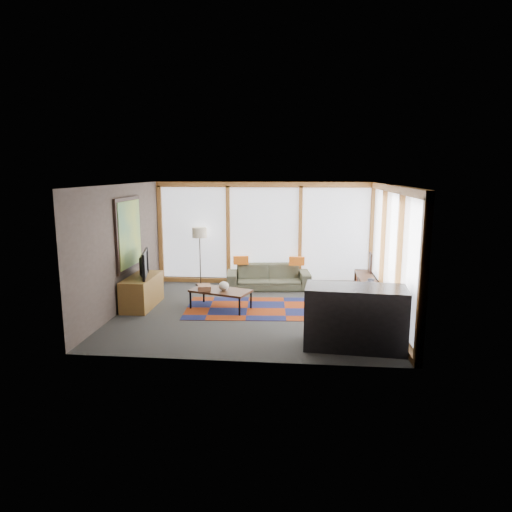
# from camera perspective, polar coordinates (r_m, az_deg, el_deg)

# --- Properties ---
(ground) EXTENTS (5.50, 5.50, 0.00)m
(ground) POSITION_cam_1_polar(r_m,az_deg,el_deg) (9.49, -0.24, -6.99)
(ground) COLOR #292927
(ground) RESTS_ON ground
(room_envelope) EXTENTS (5.52, 5.02, 2.62)m
(room_envelope) POSITION_cam_1_polar(r_m,az_deg,el_deg) (9.66, 3.02, 2.69)
(room_envelope) COLOR #3E342F
(room_envelope) RESTS_ON ground
(rug) EXTENTS (2.68, 1.83, 0.01)m
(rug) POSITION_cam_1_polar(r_m,az_deg,el_deg) (9.71, -1.08, -6.53)
(rug) COLOR maroon
(rug) RESTS_ON ground
(sofa) EXTENTS (2.12, 1.04, 0.60)m
(sofa) POSITION_cam_1_polar(r_m,az_deg,el_deg) (11.25, 1.56, -2.61)
(sofa) COLOR #38392A
(sofa) RESTS_ON ground
(pillow_left) EXTENTS (0.39, 0.19, 0.21)m
(pillow_left) POSITION_cam_1_polar(r_m,az_deg,el_deg) (11.24, -1.90, -0.53)
(pillow_left) COLOR orange
(pillow_left) RESTS_ON sofa
(pillow_right) EXTENTS (0.38, 0.12, 0.21)m
(pillow_right) POSITION_cam_1_polar(r_m,az_deg,el_deg) (11.17, 5.13, -0.63)
(pillow_right) COLOR orange
(pillow_right) RESTS_ON sofa
(floor_lamp) EXTENTS (0.37, 0.37, 1.48)m
(floor_lamp) POSITION_cam_1_polar(r_m,az_deg,el_deg) (11.60, -7.01, -0.05)
(floor_lamp) COLOR #31241A
(floor_lamp) RESTS_ON ground
(coffee_table) EXTENTS (1.37, 0.98, 0.41)m
(coffee_table) POSITION_cam_1_polar(r_m,az_deg,el_deg) (9.66, -4.43, -5.42)
(coffee_table) COLOR #34180E
(coffee_table) RESTS_ON ground
(book_stack) EXTENTS (0.34, 0.38, 0.11)m
(book_stack) POSITION_cam_1_polar(r_m,az_deg,el_deg) (9.61, -6.49, -3.94)
(book_stack) COLOR brown
(book_stack) RESTS_ON coffee_table
(vase) EXTENTS (0.26, 0.26, 0.19)m
(vase) POSITION_cam_1_polar(r_m,az_deg,el_deg) (9.54, -4.06, -3.76)
(vase) COLOR beige
(vase) RESTS_ON coffee_table
(bookshelf) EXTENTS (0.38, 2.10, 0.53)m
(bookshelf) POSITION_cam_1_polar(r_m,az_deg,el_deg) (10.36, 13.83, -4.28)
(bookshelf) COLOR #34180E
(bookshelf) RESTS_ON ground
(bowl_a) EXTENTS (0.22, 0.22, 0.10)m
(bowl_a) POSITION_cam_1_polar(r_m,az_deg,el_deg) (9.76, 14.09, -3.30)
(bowl_a) COLOR black
(bowl_a) RESTS_ON bookshelf
(bowl_b) EXTENTS (0.17, 0.17, 0.07)m
(bowl_b) POSITION_cam_1_polar(r_m,az_deg,el_deg) (10.11, 14.17, -2.90)
(bowl_b) COLOR black
(bowl_b) RESTS_ON bookshelf
(shelf_picture) EXTENTS (0.06, 0.35, 0.45)m
(shelf_picture) POSITION_cam_1_polar(r_m,az_deg,el_deg) (11.00, 14.11, -0.81)
(shelf_picture) COLOR black
(shelf_picture) RESTS_ON bookshelf
(tv_console) EXTENTS (0.55, 1.31, 0.66)m
(tv_console) POSITION_cam_1_polar(r_m,az_deg,el_deg) (10.07, -14.06, -4.33)
(tv_console) COLOR brown
(tv_console) RESTS_ON ground
(television) EXTENTS (0.36, 0.96, 0.55)m
(television) POSITION_cam_1_polar(r_m,az_deg,el_deg) (9.91, -14.23, -0.99)
(television) COLOR black
(television) RESTS_ON tv_console
(bar_counter) EXTENTS (1.67, 0.88, 1.02)m
(bar_counter) POSITION_cam_1_polar(r_m,az_deg,el_deg) (7.68, 12.27, -7.50)
(bar_counter) COLOR black
(bar_counter) RESTS_ON ground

